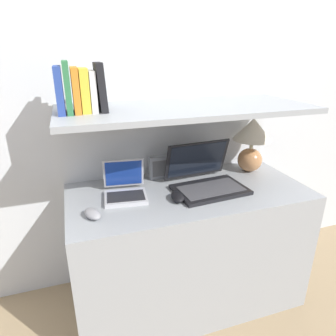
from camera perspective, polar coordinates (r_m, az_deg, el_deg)
The scene contains 17 objects.
ground_plane at distance 1.91m, azimuth 7.39°, elevation -28.90°, with size 12.00×12.00×0.00m, color #9E8460.
wall_back at distance 1.88m, azimuth 0.04°, elevation 13.20°, with size 6.00×0.05×2.40m.
desk at distance 1.86m, azimuth 3.77°, elevation -14.66°, with size 1.32×0.62×0.74m.
back_riser at distance 2.02m, azimuth 0.43°, elevation -4.51°, with size 1.32×0.04×1.17m.
shelf at distance 1.60m, azimuth 3.52°, elevation 11.21°, with size 1.32×0.56×0.03m.
table_lamp at distance 1.94m, azimuth 15.70°, elevation 5.34°, with size 0.24×0.24×0.34m.
laptop_large at distance 1.69m, azimuth 7.21°, elevation -2.20°, with size 0.41×0.36×0.25m.
laptop_small at distance 1.60m, azimuth -8.18°, elevation -3.98°, with size 0.24×0.25×0.19m.
computer_mouse at distance 1.56m, azimuth 1.81°, elevation -5.50°, with size 0.08×0.12×0.04m.
second_mouse at distance 1.45m, azimuth -14.17°, elevation -8.43°, with size 0.10×0.13×0.04m.
router_box at distance 1.80m, azimuth -1.75°, elevation 0.17°, with size 0.12×0.05×0.14m.
book_blue at distance 1.47m, azimuth -20.00°, elevation 13.76°, with size 0.03×0.17×0.21m.
book_green at distance 1.47m, azimuth -18.63°, elevation 14.34°, with size 0.03×0.17×0.23m.
book_orange at distance 1.47m, azimuth -17.19°, elevation 13.98°, with size 0.03×0.16×0.20m.
book_yellow at distance 1.47m, azimuth -15.65°, elevation 14.05°, with size 0.04×0.14×0.20m.
book_white at distance 1.48m, azimuth -14.16°, elevation 13.96°, with size 0.03×0.13×0.19m.
book_black at distance 1.48m, azimuth -12.73°, elevation 14.77°, with size 0.04×0.15×0.22m.
Camera 1 is at (-0.58, -1.08, 1.47)m, focal length 32.00 mm.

